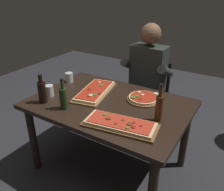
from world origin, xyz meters
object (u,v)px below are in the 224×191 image
(pizza_rectangular_left, at_px, (95,91))
(oil_bottle_amber, at_px, (42,91))
(tumbler_far_side, at_px, (50,91))
(tumbler_near_camera, at_px, (69,78))
(dining_table, at_px, (109,112))
(pizza_round_far, at_px, (144,98))
(vinegar_bottle_green, at_px, (64,98))
(wine_bottle_dark, at_px, (159,107))
(seated_diner, at_px, (146,77))
(diner_chair, at_px, (149,94))
(pizza_rectangular_front, at_px, (120,124))

(pizza_rectangular_left, distance_m, oil_bottle_amber, 0.50)
(tumbler_far_side, bearing_deg, tumbler_near_camera, 101.59)
(dining_table, xyz_separation_m, pizza_rectangular_left, (-0.22, 0.09, 0.12))
(tumbler_near_camera, bearing_deg, pizza_rectangular_left, -12.05)
(pizza_round_far, relative_size, vinegar_bottle_green, 1.12)
(dining_table, xyz_separation_m, wine_bottle_dark, (0.48, -0.05, 0.21))
(seated_diner, bearing_deg, wine_bottle_dark, -59.82)
(tumbler_far_side, bearing_deg, dining_table, 18.53)
(vinegar_bottle_green, bearing_deg, seated_diner, 73.93)
(wine_bottle_dark, height_order, oil_bottle_amber, wine_bottle_dark)
(oil_bottle_amber, bearing_deg, diner_chair, 65.32)
(tumbler_near_camera, distance_m, seated_diner, 0.86)
(pizza_rectangular_front, height_order, pizza_round_far, same)
(tumbler_far_side, relative_size, seated_diner, 0.08)
(wine_bottle_dark, distance_m, tumbler_far_side, 1.04)
(pizza_round_far, height_order, seated_diner, seated_diner)
(tumbler_near_camera, distance_m, diner_chair, 0.99)
(pizza_round_far, height_order, vinegar_bottle_green, vinegar_bottle_green)
(vinegar_bottle_green, bearing_deg, diner_chair, 75.54)
(pizza_rectangular_front, xyz_separation_m, pizza_rectangular_left, (-0.50, 0.37, 0.00))
(pizza_round_far, bearing_deg, oil_bottle_amber, -145.66)
(vinegar_bottle_green, relative_size, tumbler_far_side, 2.53)
(pizza_rectangular_front, height_order, pizza_rectangular_left, same)
(oil_bottle_amber, relative_size, tumbler_near_camera, 2.60)
(oil_bottle_amber, distance_m, diner_chair, 1.33)
(tumbler_far_side, bearing_deg, vinegar_bottle_green, -20.96)
(dining_table, distance_m, pizza_rectangular_left, 0.27)
(pizza_rectangular_front, relative_size, pizza_round_far, 1.95)
(pizza_rectangular_left, xyz_separation_m, oil_bottle_amber, (-0.28, -0.40, 0.09))
(pizza_rectangular_left, height_order, oil_bottle_amber, oil_bottle_amber)
(pizza_rectangular_front, height_order, diner_chair, diner_chair)
(pizza_rectangular_front, xyz_separation_m, vinegar_bottle_green, (-0.54, -0.01, 0.08))
(pizza_round_far, distance_m, diner_chair, 0.74)
(pizza_round_far, bearing_deg, tumbler_near_camera, -178.25)
(pizza_rectangular_left, bearing_deg, wine_bottle_dark, -11.24)
(pizza_rectangular_left, xyz_separation_m, tumbler_near_camera, (-0.40, 0.09, 0.02))
(pizza_round_far, height_order, tumbler_far_side, tumbler_far_side)
(pizza_rectangular_front, relative_size, vinegar_bottle_green, 2.18)
(wine_bottle_dark, relative_size, diner_chair, 0.36)
(tumbler_near_camera, bearing_deg, tumbler_far_side, -78.41)
(dining_table, bearing_deg, pizza_round_far, 40.08)
(oil_bottle_amber, xyz_separation_m, tumbler_near_camera, (-0.12, 0.48, -0.06))
(pizza_round_far, distance_m, wine_bottle_dark, 0.36)
(pizza_rectangular_front, height_order, seated_diner, seated_diner)
(dining_table, height_order, pizza_rectangular_front, pizza_rectangular_front)
(dining_table, xyz_separation_m, vinegar_bottle_green, (-0.27, -0.29, 0.20))
(vinegar_bottle_green, distance_m, diner_chair, 1.24)
(oil_bottle_amber, relative_size, vinegar_bottle_green, 0.97)
(vinegar_bottle_green, xyz_separation_m, tumbler_near_camera, (-0.36, 0.47, -0.06))
(dining_table, bearing_deg, vinegar_bottle_green, -132.47)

